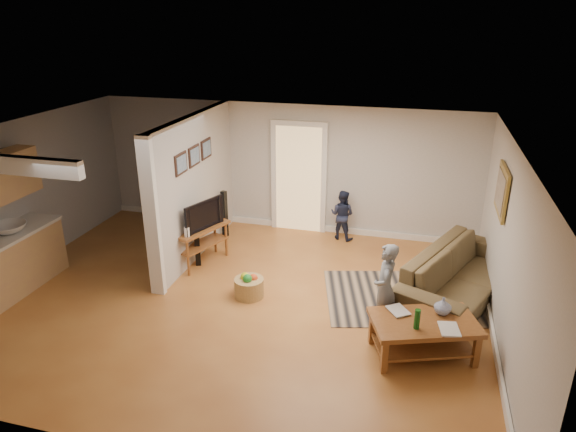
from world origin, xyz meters
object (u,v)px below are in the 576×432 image
object	(u,v)px
speaker_right	(225,214)
sofa	(457,297)
speaker_left	(197,242)
child	(382,328)
toddler	(341,238)
toy_basket	(249,286)
coffee_table	(425,327)
tv_console	(201,231)

from	to	relation	value
speaker_right	sofa	bearing A→B (deg)	-1.99
sofa	speaker_left	world-z (taller)	speaker_left
child	toddler	bearing A→B (deg)	-164.23
speaker_right	toy_basket	size ratio (longest dim) A/B	2.04
child	toddler	size ratio (longest dim) A/B	1.31
sofa	coffee_table	xyz separation A→B (m)	(-0.49, -1.58, 0.40)
speaker_left	speaker_right	size ratio (longest dim) A/B	0.95
tv_console	toddler	world-z (taller)	tv_console
speaker_right	tv_console	bearing A→B (deg)	-72.62
speaker_right	toy_basket	bearing A→B (deg)	-45.27
sofa	tv_console	xyz separation A→B (m)	(-4.24, 0.07, 0.61)
speaker_left	child	size ratio (longest dim) A/B	0.69
tv_console	toy_basket	bearing A→B (deg)	-15.89
coffee_table	child	distance (m)	0.81
toy_basket	child	size ratio (longest dim) A/B	0.36
sofa	toddler	bearing A→B (deg)	74.03
sofa	child	world-z (taller)	child
sofa	speaker_right	xyz separation A→B (m)	(-4.30, 1.28, 0.46)
tv_console	toy_basket	xyz separation A→B (m)	(1.14, -0.85, -0.45)
coffee_table	child	bearing A→B (deg)	141.33
sofa	tv_console	distance (m)	4.29
speaker_right	toy_basket	xyz separation A→B (m)	(1.20, -2.06, -0.30)
tv_console	child	bearing A→B (deg)	0.26
coffee_table	speaker_left	world-z (taller)	speaker_left
tv_console	speaker_right	bearing A→B (deg)	113.72
tv_console	coffee_table	bearing A→B (deg)	-2.78
sofa	toy_basket	distance (m)	3.20
tv_console	speaker_right	distance (m)	1.22
speaker_right	child	world-z (taller)	speaker_right
tv_console	speaker_right	size ratio (longest dim) A/B	1.24
toy_basket	toddler	world-z (taller)	toddler
coffee_table	speaker_left	distance (m)	4.13
speaker_right	toddler	bearing A→B (deg)	26.59
speaker_right	toddler	world-z (taller)	speaker_right
coffee_table	toddler	size ratio (longest dim) A/B	1.52
tv_console	sofa	bearing A→B (deg)	19.99
tv_console	child	distance (m)	3.48
sofa	toy_basket	bearing A→B (deg)	128.22
toy_basket	child	world-z (taller)	child
speaker_right	toddler	distance (m)	2.31
coffee_table	toy_basket	world-z (taller)	coffee_table
tv_console	toddler	bearing A→B (deg)	58.90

